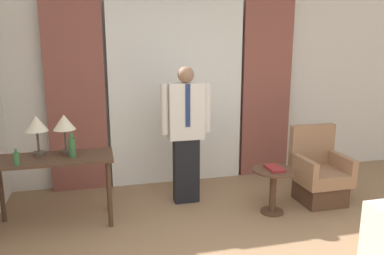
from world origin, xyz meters
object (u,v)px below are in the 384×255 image
bottle_near_edge (72,147)px  table_lamp_right (64,124)px  person (186,130)px  side_table (273,183)px  armchair (319,175)px  table_lamp_left (37,125)px  desk (53,168)px  bottle_by_lamp (17,159)px  book (274,168)px

bottle_near_edge → table_lamp_right: bearing=113.7°
person → table_lamp_right: bearing=-174.6°
side_table → armchair: bearing=13.8°
table_lamp_left → desk: bearing=-41.6°
desk → person: bearing=9.5°
bottle_by_lamp → person: (1.83, 0.45, 0.09)m
armchair → book: bearing=-165.4°
table_lamp_left → book: 2.67m
armchair → side_table: armchair is taller
table_lamp_left → side_table: (2.57, -0.44, -0.73)m
table_lamp_left → side_table: size_ratio=0.81×
bottle_near_edge → bottle_by_lamp: bearing=-164.2°
side_table → bottle_near_edge: bearing=173.1°
bottle_by_lamp → armchair: (3.44, 0.05, -0.49)m
table_lamp_left → table_lamp_right: (0.28, 0.00, 0.00)m
table_lamp_left → bottle_by_lamp: bearing=-116.6°
desk → bottle_by_lamp: bottle_by_lamp is taller
bottle_by_lamp → side_table: 2.78m
table_lamp_left → side_table: bearing=-9.8°
table_lamp_right → book: table_lamp_right is taller
bottle_near_edge → bottle_by_lamp: size_ratio=1.59×
table_lamp_right → book: 2.40m
table_lamp_left → table_lamp_right: same height
bottle_by_lamp → armchair: 3.48m
table_lamp_right → book: bearing=-11.2°
person → side_table: size_ratio=3.16×
desk → bottle_by_lamp: size_ratio=7.60×
bottle_by_lamp → side_table: bearing=-2.6°
person → bottle_by_lamp: bearing=-166.1°
desk → table_lamp_left: (-0.14, 0.12, 0.45)m
book → table_lamp_right: bearing=168.8°
book → bottle_near_edge: bearing=172.8°
bottle_near_edge → table_lamp_left: bearing=153.9°
table_lamp_right → bottle_near_edge: 0.29m
table_lamp_left → bottle_by_lamp: (-0.16, -0.32, -0.26)m
bottle_near_edge → armchair: size_ratio=0.28×
table_lamp_right → person: size_ratio=0.26×
desk → armchair: (3.14, -0.15, -0.31)m
desk → armchair: bearing=-2.7°
armchair → side_table: (-0.71, -0.17, 0.02)m
bottle_by_lamp → book: bottle_by_lamp is taller
table_lamp_left → table_lamp_right: bearing=0.0°
bottle_by_lamp → armchair: armchair is taller
person → desk: bearing=-170.5°
table_lamp_left → person: size_ratio=0.26×
table_lamp_left → person: 1.68m
table_lamp_left → book: bearing=-10.0°
desk → side_table: desk is taller
side_table → book: 0.19m
table_lamp_left → book: size_ratio=1.69×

